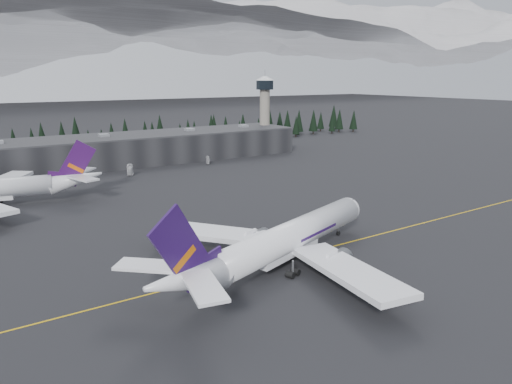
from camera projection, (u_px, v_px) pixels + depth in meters
ground at (304, 250)px, 101.58m from camera, size 1400.00×1400.00×0.00m
taxiline at (310, 252)px, 99.94m from camera, size 400.00×0.40×0.02m
terminal at (128, 149)px, 201.93m from camera, size 160.00×30.00×12.60m
control_tower at (265, 104)px, 239.53m from camera, size 10.00×10.00×37.70m
treeline at (105, 137)px, 231.80m from camera, size 360.00×20.00×15.00m
jet_main at (278, 243)px, 90.41m from camera, size 63.37×57.03×19.16m
gse_vehicle_a at (130, 174)px, 177.08m from camera, size 2.56×5.00×1.35m
gse_vehicle_b at (208, 163)px, 200.37m from camera, size 4.16×2.54×1.32m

